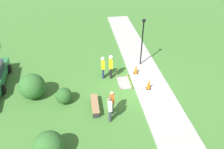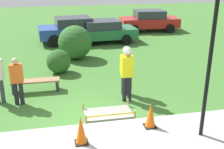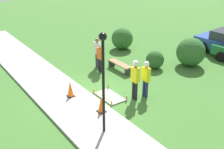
% 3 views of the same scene
% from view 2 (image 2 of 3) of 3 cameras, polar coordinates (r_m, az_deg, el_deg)
% --- Properties ---
extents(ground_plane, '(60.00, 60.00, 0.00)m').
position_cam_2_polar(ground_plane, '(8.33, -4.95, -10.47)').
color(ground_plane, '#3D702D').
extents(wet_concrete_patch, '(1.54, 0.89, 0.27)m').
position_cam_2_polar(wet_concrete_patch, '(8.92, -0.77, -7.89)').
color(wet_concrete_patch, gray).
rests_on(wet_concrete_patch, ground_plane).
extents(traffic_cone_near_patch, '(0.34, 0.34, 0.78)m').
position_cam_2_polar(traffic_cone_near_patch, '(7.26, -6.33, -11.08)').
color(traffic_cone_near_patch, black).
rests_on(traffic_cone_near_patch, sidewalk).
extents(traffic_cone_far_patch, '(0.34, 0.34, 0.72)m').
position_cam_2_polar(traffic_cone_far_patch, '(8.01, 7.84, -8.19)').
color(traffic_cone_far_patch, black).
rests_on(traffic_cone_far_patch, sidewalk).
extents(park_bench, '(1.76, 0.44, 0.45)m').
position_cam_2_polar(park_bench, '(10.81, -15.24, -1.73)').
color(park_bench, '#2D2D33').
rests_on(park_bench, ground_plane).
extents(worker_supervisor, '(0.40, 0.26, 1.80)m').
position_cam_2_polar(worker_supervisor, '(9.95, 2.85, 1.69)').
color(worker_supervisor, navy).
rests_on(worker_supervisor, ground_plane).
extents(worker_assistant, '(0.40, 0.28, 1.93)m').
position_cam_2_polar(worker_assistant, '(9.38, 3.14, 1.17)').
color(worker_assistant, black).
rests_on(worker_assistant, ground_plane).
extents(bystander_in_orange_shirt, '(0.40, 0.22, 1.64)m').
position_cam_2_polar(bystander_in_orange_shirt, '(9.72, -18.76, -0.83)').
color(bystander_in_orange_shirt, black).
rests_on(bystander_in_orange_shirt, ground_plane).
extents(lamppost_near, '(0.28, 0.28, 3.83)m').
position_cam_2_polar(lamppost_near, '(7.15, 19.67, 5.91)').
color(lamppost_near, black).
rests_on(lamppost_near, sidewalk).
extents(parked_car_blue, '(4.46, 2.52, 1.55)m').
position_cam_2_polar(parked_car_blue, '(17.96, -7.81, 9.12)').
color(parked_car_blue, '#28479E').
rests_on(parked_car_blue, ground_plane).
extents(parked_car_red, '(4.32, 2.35, 1.53)m').
position_cam_2_polar(parked_car_red, '(21.38, 7.56, 10.86)').
color(parked_car_red, red).
rests_on(parked_car_red, ground_plane).
extents(parked_car_green, '(4.31, 2.36, 1.39)m').
position_cam_2_polar(parked_car_green, '(17.72, -2.05, 8.84)').
color(parked_car_green, '#236B3D').
rests_on(parked_car_green, ground_plane).
extents(shrub_rounded_mid, '(1.06, 1.06, 1.06)m').
position_cam_2_polar(shrub_rounded_mid, '(12.50, -10.78, 2.64)').
color(shrub_rounded_mid, '#285623').
rests_on(shrub_rounded_mid, ground_plane).
extents(shrub_rounded_far, '(1.70, 1.70, 1.70)m').
position_cam_2_polar(shrub_rounded_far, '(14.39, -7.52, 6.50)').
color(shrub_rounded_far, '#2D6028').
rests_on(shrub_rounded_far, ground_plane).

